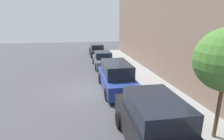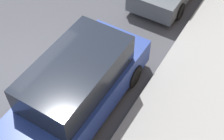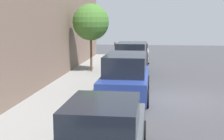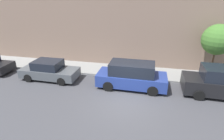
# 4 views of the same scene
# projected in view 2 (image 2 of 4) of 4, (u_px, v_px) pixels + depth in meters

# --- Properties ---
(ground_plane) EXTENTS (60.00, 60.00, 0.00)m
(ground_plane) POSITION_uv_depth(u_px,v_px,m) (26.00, 74.00, 9.79)
(ground_plane) COLOR #424247
(parked_minivan_third) EXTENTS (2.02, 4.92, 1.90)m
(parked_minivan_third) POSITION_uv_depth(u_px,v_px,m) (78.00, 87.00, 8.30)
(parked_minivan_third) COLOR navy
(parked_minivan_third) RESTS_ON ground_plane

